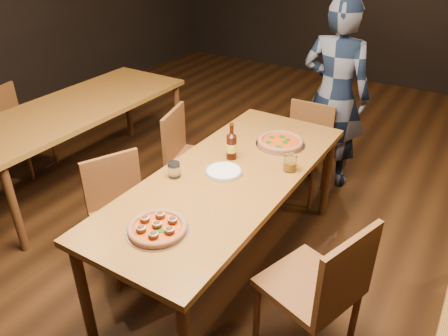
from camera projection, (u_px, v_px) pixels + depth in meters
The scene contains 15 objects.
ground at pixel (228, 265), 3.08m from camera, with size 9.00×9.00×0.00m, color black.
table_main at pixel (228, 184), 2.74m from camera, with size 0.80×2.00×0.75m.
table_left at pixel (77, 112), 3.74m from camera, with size 0.80×2.00×0.75m.
chair_main_nw at pixel (126, 218), 2.86m from camera, with size 0.39×0.39×0.84m, color brown, non-canonical shape.
chair_main_sw at pixel (197, 159), 3.52m from camera, with size 0.41×0.41×0.87m, color brown, non-canonical shape.
chair_main_e at pixel (309, 284), 2.28m from camera, with size 0.44×0.44×0.94m, color brown, non-canonical shape.
chair_end at pixel (302, 152), 3.68m from camera, with size 0.39×0.39×0.83m, color brown, non-canonical shape.
chair_nbr_left at pixel (22, 129), 4.06m from camera, with size 0.39×0.39×0.83m, color brown, non-canonical shape.
pizza_meatball at pixel (157, 228), 2.20m from camera, with size 0.32×0.32×0.06m.
pizza_margherita at pixel (280, 142), 3.04m from camera, with size 0.34×0.34×0.05m.
plate_stack at pixel (224, 172), 2.71m from camera, with size 0.23×0.23×0.02m, color white.
beer_bottle at pixel (231, 146), 2.84m from camera, with size 0.07×0.07×0.24m.
water_glass at pixel (174, 170), 2.66m from camera, with size 0.08×0.08×0.09m, color white.
amber_glass at pixel (290, 163), 2.72m from camera, with size 0.08×0.08×0.10m, color #AB7213.
diner at pixel (335, 95), 3.70m from camera, with size 0.60×0.39×1.64m, color black.
Camera 1 is at (1.20, -1.98, 2.14)m, focal length 35.00 mm.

